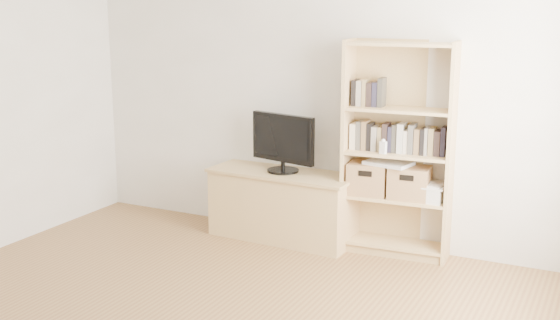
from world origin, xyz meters
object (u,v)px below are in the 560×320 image
Objects in this scene: tv_stand at (283,206)px; laptop at (389,163)px; television at (283,143)px; baby_monitor at (383,148)px; bookshelf at (398,150)px; basket_left at (369,178)px; basket_right at (410,182)px.

tv_stand is 1.03m from laptop.
television is 0.89m from baby_monitor.
bookshelf is 0.98m from television.
baby_monitor is at bearing 1.18° from tv_stand.
tv_stand is 1.14m from bookshelf.
laptop reaches higher than basket_left.
laptop is at bearing 6.82° from tv_stand.
laptop is (-0.07, -0.01, -0.11)m from bookshelf.
bookshelf is at bearing 21.64° from laptop.
baby_monitor reaches higher than basket_left.
television reaches higher than baby_monitor.
television is at bearing -169.63° from baby_monitor.
baby_monitor reaches higher than tv_stand.
tv_stand is at bearing -164.99° from laptop.
basket_left is (0.75, 0.06, -0.23)m from television.
bookshelf reaches higher than tv_stand.
basket_left is 0.34m from basket_right.
tv_stand is 1.13m from basket_right.
television is at bearing 179.23° from basket_right.
bookshelf reaches higher than television.
tv_stand is 0.56m from television.
television is 0.79m from basket_left.
laptop is (0.91, 0.07, -0.09)m from television.
tv_stand is 12.65× the size of baby_monitor.
tv_stand is at bearing 12.65° from television.
baby_monitor reaches higher than laptop.
baby_monitor is at bearing -135.00° from bookshelf.
basket_left is (-0.23, -0.02, -0.25)m from bookshelf.
television is at bearing -164.99° from laptop.
tv_stand is 3.53× the size of laptop.
bookshelf reaches higher than basket_left.
laptop is (0.91, 0.07, 0.47)m from tv_stand.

